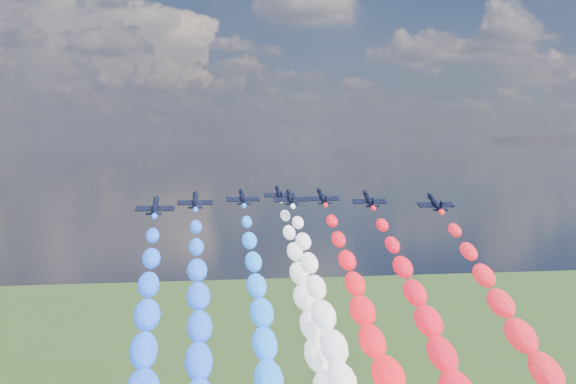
{
  "coord_description": "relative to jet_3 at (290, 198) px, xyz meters",
  "views": [
    {
      "loc": [
        -23.89,
        -164.23,
        111.6
      ],
      "look_at": [
        0.0,
        4.0,
        99.34
      ],
      "focal_mm": 44.18,
      "sensor_mm": 36.0,
      "label": 1
    }
  ],
  "objects": [
    {
      "name": "jet_6",
      "position": [
        18.24,
        -7.65,
        0.0
      ],
      "size": [
        8.58,
        11.57,
        6.26
      ],
      "primitive_type": null,
      "rotation": [
        0.35,
        0.0,
        -0.01
      ],
      "color": "black"
    },
    {
      "name": "jet_7",
      "position": [
        31.06,
        -18.76,
        0.0
      ],
      "size": [
        8.43,
        11.47,
        6.26
      ],
      "primitive_type": null,
      "rotation": [
        0.35,
        0.0,
        0.0
      ],
      "color": "black"
    },
    {
      "name": "jet_3",
      "position": [
        0.0,
        0.0,
        0.0
      ],
      "size": [
        8.56,
        11.56,
        6.26
      ],
      "primitive_type": null,
      "rotation": [
        0.35,
        0.0,
        -0.01
      ],
      "color": "black"
    },
    {
      "name": "jet_5",
      "position": [
        8.57,
        2.18,
        0.0
      ],
      "size": [
        8.85,
        11.77,
        6.26
      ],
      "primitive_type": null,
      "rotation": [
        0.35,
        0.0,
        0.04
      ],
      "color": "black"
    },
    {
      "name": "trail_5",
      "position": [
        8.57,
        -53.64,
        -26.94
      ],
      "size": [
        7.17,
        109.83,
        57.72
      ],
      "primitive_type": null,
      "color": "red"
    },
    {
      "name": "trail_4",
      "position": [
        -0.82,
        -40.16,
        -26.94
      ],
      "size": [
        7.17,
        109.83,
        57.72
      ],
      "primitive_type": null,
      "color": "white"
    },
    {
      "name": "trail_2",
      "position": [
        -11.77,
        -52.67,
        -26.94
      ],
      "size": [
        7.17,
        109.83,
        57.72
      ],
      "primitive_type": null,
      "color": "#1B76FF"
    },
    {
      "name": "jet_0",
      "position": [
        -32.58,
        -18.47,
        0.0
      ],
      "size": [
        8.97,
        11.86,
        6.26
      ],
      "primitive_type": null,
      "rotation": [
        0.35,
        0.0,
        -0.05
      ],
      "color": "black"
    },
    {
      "name": "jet_1",
      "position": [
        -23.75,
        -5.18,
        0.0
      ],
      "size": [
        8.67,
        11.64,
        6.26
      ],
      "primitive_type": null,
      "rotation": [
        0.35,
        0.0,
        -0.02
      ],
      "color": "black"
    },
    {
      "name": "jet_4",
      "position": [
        -0.82,
        15.65,
        0.0
      ],
      "size": [
        8.73,
        11.68,
        6.26
      ],
      "primitive_type": null,
      "rotation": [
        0.35,
        0.0,
        0.03
      ],
      "color": "black"
    },
    {
      "name": "jet_2",
      "position": [
        -11.77,
        3.15,
        0.0
      ],
      "size": [
        8.71,
        11.67,
        6.26
      ],
      "primitive_type": null,
      "rotation": [
        0.35,
        0.0,
        0.02
      ],
      "color": "black"
    },
    {
      "name": "trail_3",
      "position": [
        -0.0,
        -55.82,
        -26.94
      ],
      "size": [
        7.17,
        109.83,
        57.72
      ],
      "primitive_type": null,
      "color": "white"
    }
  ]
}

